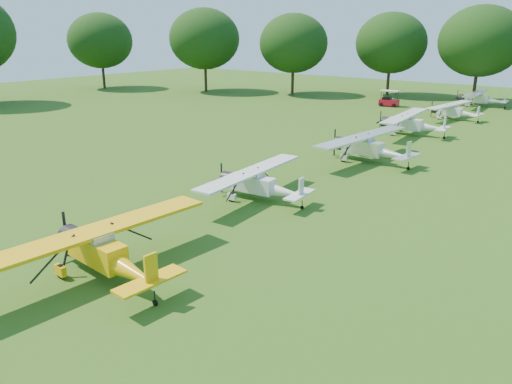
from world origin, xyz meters
TOP-DOWN VIEW (x-y plane):
  - ground at (0.00, 0.00)m, footprint 160.00×160.00m
  - tree_belt at (3.57, 0.16)m, footprint 137.36×130.27m
  - aircraft_2 at (1.44, -6.16)m, footprint 6.73×10.72m
  - aircraft_3 at (0.32, 5.41)m, footprint 5.99×9.54m
  - aircraft_4 at (1.35, 17.67)m, footprint 6.83×10.89m
  - aircraft_5 at (-0.17, 29.57)m, footprint 6.58×10.47m
  - aircraft_6 at (0.25, 40.95)m, footprint 5.78×9.19m
  - aircraft_7 at (-0.22, 52.94)m, footprint 6.27×9.99m
  - golf_cart at (-9.73, 45.91)m, footprint 2.63×1.86m

SIDE VIEW (x-z plane):
  - ground at x=0.00m, z-range 0.00..0.00m
  - golf_cart at x=-9.73m, z-range -0.34..1.72m
  - aircraft_6 at x=0.25m, z-range 0.15..1.96m
  - aircraft_3 at x=0.32m, z-range 0.16..2.03m
  - aircraft_7 at x=-0.22m, z-range 0.17..2.13m
  - aircraft_5 at x=-0.17m, z-range 0.17..2.23m
  - aircraft_2 at x=1.44m, z-range 0.18..2.29m
  - aircraft_4 at x=1.35m, z-range 0.18..2.32m
  - tree_belt at x=3.57m, z-range 0.77..15.29m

